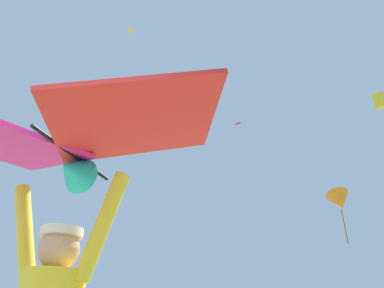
{
  "coord_description": "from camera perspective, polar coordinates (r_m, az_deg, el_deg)",
  "views": [
    {
      "loc": [
        1.78,
        -1.47,
        1.07
      ],
      "look_at": [
        0.3,
        2.22,
        3.16
      ],
      "focal_mm": 33.91,
      "sensor_mm": 36.0,
      "label": 1
    }
  ],
  "objects": [
    {
      "name": "distant_kite_orange_mid_right",
      "position": [
        16.73,
        22.22,
        -8.34
      ],
      "size": [
        1.31,
        1.34,
        2.38
      ],
      "color": "orange"
    },
    {
      "name": "distant_kite_magenta_low_right",
      "position": [
        39.63,
        7.22,
        3.27
      ],
      "size": [
        0.84,
        0.82,
        0.3
      ],
      "color": "#DB2393"
    },
    {
      "name": "distant_kite_yellow_high_left",
      "position": [
        29.48,
        -9.5,
        17.18
      ],
      "size": [
        0.53,
        0.55,
        0.24
      ],
      "color": "yellow"
    },
    {
      "name": "distant_kite_yellow_mid_left",
      "position": [
        32.79,
        27.47,
        6.07
      ],
      "size": [
        1.06,
        1.22,
        1.35
      ],
      "color": "yellow"
    },
    {
      "name": "held_stunt_kite",
      "position": [
        2.4,
        -19.03,
        0.43
      ],
      "size": [
        2.16,
        1.2,
        0.44
      ],
      "color": "black"
    }
  ]
}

